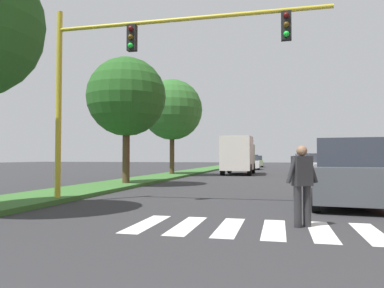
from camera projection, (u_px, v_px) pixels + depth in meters
ground_plane at (272, 175)px, 29.45m from camera, size 140.00×140.00×0.00m
crosswalk at (251, 228)px, 7.53m from camera, size 4.95×2.20×0.01m
median_strip at (176, 174)px, 29.20m from camera, size 2.73×64.00×0.15m
tree_mid at (126, 97)px, 18.73m from camera, size 3.98×3.98×6.34m
tree_far at (172, 110)px, 28.80m from camera, size 4.70×4.70×7.33m
sidewalk_right at (383, 177)px, 25.77m from camera, size 3.00×64.00×0.15m
traffic_light_gantry at (130, 63)px, 11.36m from camera, size 8.44×0.30×6.00m
pedestrian_performer at (302, 182)px, 7.70m from camera, size 0.69×0.45×1.69m
suv_crossing at (347, 174)px, 11.15m from camera, size 2.39×4.77×1.97m
sedan_midblock at (308, 166)px, 28.03m from camera, size 2.18×4.53×1.72m
sedan_distant at (251, 163)px, 42.90m from camera, size 2.15×4.18×1.71m
sedan_far_horizon at (256, 162)px, 53.59m from camera, size 2.15×4.25×1.64m
truck_box_delivery at (238, 155)px, 30.83m from camera, size 2.40×6.20×3.10m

